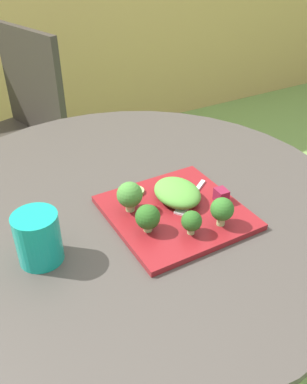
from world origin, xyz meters
The scene contains 13 objects.
ground_plane centered at (0.00, 0.00, 0.00)m, with size 12.00×12.00×0.00m, color #70994C.
patio_table centered at (0.00, 0.00, 0.50)m, with size 1.07×1.07×0.71m.
patio_chair centered at (-0.06, 1.01, 0.53)m, with size 0.55×0.55×0.90m.
salad_plate centered at (0.05, -0.11, 0.72)m, with size 0.29×0.29×0.01m, color maroon.
drinking_glass centered at (-0.25, -0.10, 0.76)m, with size 0.09×0.09×0.11m.
fork centered at (0.10, -0.09, 0.72)m, with size 0.14×0.10×0.00m.
lettuce_mound centered at (0.08, -0.08, 0.74)m, with size 0.10×0.13×0.04m, color #519338.
broccoli_floret_0 centered at (-0.04, -0.14, 0.76)m, with size 0.05×0.05×0.06m.
broccoli_floret_1 centered at (0.11, -0.20, 0.76)m, with size 0.05×0.05×0.07m.
broccoli_floret_2 centered at (-0.04, -0.06, 0.76)m, with size 0.06×0.06×0.07m.
broccoli_floret_3 centered at (0.04, -0.19, 0.75)m, with size 0.04×0.04×0.05m.
cucumber_slice_0 centered at (0.01, 0.00, 0.73)m, with size 0.04×0.04×0.01m, color #8EB766.
beet_chunk_0 centered at (0.16, -0.13, 0.74)m, with size 0.03×0.03×0.03m, color maroon.
Camera 1 is at (-0.36, -0.73, 1.27)m, focal length 38.35 mm.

